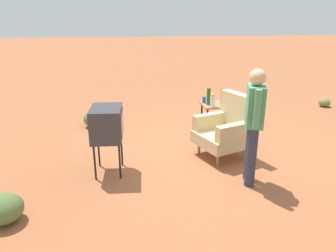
{
  "coord_description": "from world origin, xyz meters",
  "views": [
    {
      "loc": [
        5.11,
        -1.37,
        2.31
      ],
      "look_at": [
        0.43,
        -0.73,
        0.65
      ],
      "focal_mm": 34.35,
      "sensor_mm": 36.0,
      "label": 1
    }
  ],
  "objects_px": {
    "armchair": "(227,128)",
    "tv_on_stand": "(107,124)",
    "soda_can_blue": "(204,100)",
    "person_standing": "(254,120)",
    "side_table": "(216,109)",
    "flower_vase": "(213,99)",
    "bottle_short_clear": "(226,98)",
    "bottle_wine_green": "(209,97)",
    "bottle_tall_amber": "(222,96)"
  },
  "relations": [
    {
      "from": "side_table",
      "to": "bottle_tall_amber",
      "type": "xyz_separation_m",
      "value": [
        0.03,
        0.11,
        0.25
      ]
    },
    {
      "from": "bottle_short_clear",
      "to": "flower_vase",
      "type": "height_order",
      "value": "flower_vase"
    },
    {
      "from": "tv_on_stand",
      "to": "bottle_tall_amber",
      "type": "bearing_deg",
      "value": 120.93
    },
    {
      "from": "tv_on_stand",
      "to": "bottle_tall_amber",
      "type": "relative_size",
      "value": 3.43
    },
    {
      "from": "tv_on_stand",
      "to": "person_standing",
      "type": "height_order",
      "value": "person_standing"
    },
    {
      "from": "armchair",
      "to": "bottle_short_clear",
      "type": "distance_m",
      "value": 1.09
    },
    {
      "from": "person_standing",
      "to": "bottle_wine_green",
      "type": "bearing_deg",
      "value": -175.52
    },
    {
      "from": "bottle_tall_amber",
      "to": "armchair",
      "type": "bearing_deg",
      "value": -11.16
    },
    {
      "from": "side_table",
      "to": "tv_on_stand",
      "type": "height_order",
      "value": "tv_on_stand"
    },
    {
      "from": "side_table",
      "to": "bottle_tall_amber",
      "type": "bearing_deg",
      "value": 72.12
    },
    {
      "from": "side_table",
      "to": "bottle_wine_green",
      "type": "distance_m",
      "value": 0.31
    },
    {
      "from": "armchair",
      "to": "soda_can_blue",
      "type": "xyz_separation_m",
      "value": [
        -1.06,
        -0.14,
        0.22
      ]
    },
    {
      "from": "armchair",
      "to": "bottle_wine_green",
      "type": "distance_m",
      "value": 0.97
    },
    {
      "from": "person_standing",
      "to": "flower_vase",
      "type": "xyz_separation_m",
      "value": [
        -1.69,
        -0.11,
        -0.13
      ]
    },
    {
      "from": "armchair",
      "to": "tv_on_stand",
      "type": "relative_size",
      "value": 1.03
    },
    {
      "from": "person_standing",
      "to": "bottle_wine_green",
      "type": "relative_size",
      "value": 5.12
    },
    {
      "from": "side_table",
      "to": "flower_vase",
      "type": "distance_m",
      "value": 0.35
    },
    {
      "from": "soda_can_blue",
      "to": "side_table",
      "type": "bearing_deg",
      "value": 63.26
    },
    {
      "from": "bottle_short_clear",
      "to": "tv_on_stand",
      "type": "bearing_deg",
      "value": -58.29
    },
    {
      "from": "bottle_tall_amber",
      "to": "bottle_wine_green",
      "type": "xyz_separation_m",
      "value": [
        0.01,
        -0.27,
        0.01
      ]
    },
    {
      "from": "armchair",
      "to": "tv_on_stand",
      "type": "distance_m",
      "value": 2.0
    },
    {
      "from": "bottle_short_clear",
      "to": "bottle_tall_amber",
      "type": "xyz_separation_m",
      "value": [
        0.1,
        -0.1,
        0.05
      ]
    },
    {
      "from": "armchair",
      "to": "flower_vase",
      "type": "bearing_deg",
      "value": -175.37
    },
    {
      "from": "tv_on_stand",
      "to": "soda_can_blue",
      "type": "relative_size",
      "value": 8.44
    },
    {
      "from": "bottle_short_clear",
      "to": "bottle_tall_amber",
      "type": "distance_m",
      "value": 0.15
    },
    {
      "from": "person_standing",
      "to": "soda_can_blue",
      "type": "relative_size",
      "value": 13.44
    },
    {
      "from": "tv_on_stand",
      "to": "soda_can_blue",
      "type": "distance_m",
      "value": 2.3
    },
    {
      "from": "side_table",
      "to": "soda_can_blue",
      "type": "height_order",
      "value": "soda_can_blue"
    },
    {
      "from": "armchair",
      "to": "flower_vase",
      "type": "distance_m",
      "value": 0.81
    },
    {
      "from": "armchair",
      "to": "bottle_tall_amber",
      "type": "xyz_separation_m",
      "value": [
        -0.92,
        0.18,
        0.31
      ]
    },
    {
      "from": "person_standing",
      "to": "bottle_wine_green",
      "type": "distance_m",
      "value": 1.86
    },
    {
      "from": "tv_on_stand",
      "to": "bottle_short_clear",
      "type": "height_order",
      "value": "tv_on_stand"
    },
    {
      "from": "tv_on_stand",
      "to": "soda_can_blue",
      "type": "xyz_separation_m",
      "value": [
        -1.42,
        1.81,
        -0.06
      ]
    },
    {
      "from": "tv_on_stand",
      "to": "bottle_wine_green",
      "type": "distance_m",
      "value": 2.25
    },
    {
      "from": "person_standing",
      "to": "soda_can_blue",
      "type": "bearing_deg",
      "value": -174.51
    },
    {
      "from": "tv_on_stand",
      "to": "soda_can_blue",
      "type": "height_order",
      "value": "tv_on_stand"
    },
    {
      "from": "bottle_tall_amber",
      "to": "flower_vase",
      "type": "bearing_deg",
      "value": -54.51
    },
    {
      "from": "bottle_wine_green",
      "to": "flower_vase",
      "type": "distance_m",
      "value": 0.17
    },
    {
      "from": "soda_can_blue",
      "to": "flower_vase",
      "type": "height_order",
      "value": "flower_vase"
    },
    {
      "from": "armchair",
      "to": "bottle_wine_green",
      "type": "xyz_separation_m",
      "value": [
        -0.91,
        -0.09,
        0.32
      ]
    },
    {
      "from": "person_standing",
      "to": "bottle_short_clear",
      "type": "distance_m",
      "value": 1.98
    },
    {
      "from": "armchair",
      "to": "side_table",
      "type": "distance_m",
      "value": 0.96
    },
    {
      "from": "tv_on_stand",
      "to": "bottle_short_clear",
      "type": "distance_m",
      "value": 2.62
    },
    {
      "from": "person_standing",
      "to": "bottle_short_clear",
      "type": "bearing_deg",
      "value": 173.35
    },
    {
      "from": "side_table",
      "to": "bottle_short_clear",
      "type": "relative_size",
      "value": 3.29
    },
    {
      "from": "person_standing",
      "to": "bottle_tall_amber",
      "type": "xyz_separation_m",
      "value": [
        -1.86,
        0.13,
        -0.13
      ]
    },
    {
      "from": "side_table",
      "to": "armchair",
      "type": "bearing_deg",
      "value": -4.49
    },
    {
      "from": "tv_on_stand",
      "to": "person_standing",
      "type": "distance_m",
      "value": 2.09
    },
    {
      "from": "person_standing",
      "to": "bottle_tall_amber",
      "type": "height_order",
      "value": "person_standing"
    },
    {
      "from": "bottle_wine_green",
      "to": "flower_vase",
      "type": "xyz_separation_m",
      "value": [
        0.16,
        0.03,
        -0.01
      ]
    }
  ]
}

